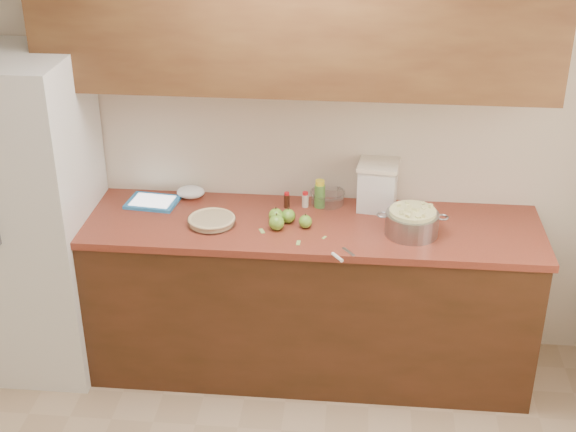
# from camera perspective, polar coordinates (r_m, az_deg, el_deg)

# --- Properties ---
(room_shell) EXTENTS (3.60, 3.60, 3.60)m
(room_shell) POSITION_cam_1_polar(r_m,az_deg,el_deg) (2.79, -2.54, -7.29)
(room_shell) COLOR tan
(room_shell) RESTS_ON ground
(counter_run) EXTENTS (2.64, 0.68, 0.92)m
(counter_run) POSITION_cam_1_polar(r_m,az_deg,el_deg) (4.47, 0.23, -5.67)
(counter_run) COLOR #462313
(counter_run) RESTS_ON ground
(upper_cabinets) EXTENTS (2.60, 0.34, 0.70)m
(upper_cabinets) POSITION_cam_1_polar(r_m,az_deg,el_deg) (4.03, 0.48, 13.73)
(upper_cabinets) COLOR brown
(upper_cabinets) RESTS_ON room_shell
(fridge) EXTENTS (0.70, 0.70, 1.80)m
(fridge) POSITION_cam_1_polar(r_m,az_deg,el_deg) (4.57, -18.09, -0.04)
(fridge) COLOR silver
(fridge) RESTS_ON ground
(pie) EXTENTS (0.26, 0.26, 0.04)m
(pie) POSITION_cam_1_polar(r_m,az_deg,el_deg) (4.23, -5.45, -0.33)
(pie) COLOR silver
(pie) RESTS_ON counter_run
(colander) EXTENTS (0.37, 0.27, 0.14)m
(colander) POSITION_cam_1_polar(r_m,az_deg,el_deg) (4.15, 8.80, -0.44)
(colander) COLOR gray
(colander) RESTS_ON counter_run
(flour_canister) EXTENTS (0.24, 0.24, 0.26)m
(flour_canister) POSITION_cam_1_polar(r_m,az_deg,el_deg) (4.37, 6.40, 2.20)
(flour_canister) COLOR white
(flour_canister) RESTS_ON counter_run
(tablet) EXTENTS (0.29, 0.24, 0.02)m
(tablet) POSITION_cam_1_polar(r_m,az_deg,el_deg) (4.50, -9.61, 0.99)
(tablet) COLOR #2A81CC
(tablet) RESTS_ON counter_run
(paring_knife) EXTENTS (0.12, 0.15, 0.02)m
(paring_knife) POSITION_cam_1_polar(r_m,az_deg,el_deg) (3.91, 3.64, -2.88)
(paring_knife) COLOR gray
(paring_knife) RESTS_ON counter_run
(lemon_bottle) EXTENTS (0.06, 0.06, 0.16)m
(lemon_bottle) POSITION_cam_1_polar(r_m,az_deg,el_deg) (4.38, 2.27, 1.56)
(lemon_bottle) COLOR #4C8C38
(lemon_bottle) RESTS_ON counter_run
(cinnamon_shaker) EXTENTS (0.04, 0.04, 0.09)m
(cinnamon_shaker) POSITION_cam_1_polar(r_m,az_deg,el_deg) (4.39, 1.23, 1.17)
(cinnamon_shaker) COLOR beige
(cinnamon_shaker) RESTS_ON counter_run
(vanilla_bottle) EXTENTS (0.03, 0.03, 0.09)m
(vanilla_bottle) POSITION_cam_1_polar(r_m,az_deg,el_deg) (4.38, -0.09, 1.14)
(vanilla_bottle) COLOR black
(vanilla_bottle) RESTS_ON counter_run
(mixing_bowl) EXTENTS (0.19, 0.19, 0.07)m
(mixing_bowl) POSITION_cam_1_polar(r_m,az_deg,el_deg) (4.44, 2.84, 1.38)
(mixing_bowl) COLOR silver
(mixing_bowl) RESTS_ON counter_run
(paper_towel) EXTENTS (0.16, 0.14, 0.07)m
(paper_towel) POSITION_cam_1_polar(r_m,az_deg,el_deg) (4.54, -6.93, 1.70)
(paper_towel) COLOR white
(paper_towel) RESTS_ON counter_run
(apple_left) EXTENTS (0.08, 0.08, 0.09)m
(apple_left) POSITION_cam_1_polar(r_m,az_deg,el_deg) (4.22, -0.86, 0.03)
(apple_left) COLOR #68A02C
(apple_left) RESTS_ON counter_run
(apple_center) EXTENTS (0.08, 0.08, 0.09)m
(apple_center) POSITION_cam_1_polar(r_m,az_deg,el_deg) (4.22, 0.02, 0.00)
(apple_center) COLOR #68A02C
(apple_center) RESTS_ON counter_run
(apple_front) EXTENTS (0.08, 0.08, 0.09)m
(apple_front) POSITION_cam_1_polar(r_m,az_deg,el_deg) (4.15, -0.82, -0.46)
(apple_front) COLOR #68A02C
(apple_front) RESTS_ON counter_run
(apple_extra) EXTENTS (0.07, 0.07, 0.08)m
(apple_extra) POSITION_cam_1_polar(r_m,az_deg,el_deg) (4.17, 1.25, -0.40)
(apple_extra) COLOR #68A02C
(apple_extra) RESTS_ON counter_run
(peel_a) EXTENTS (0.02, 0.05, 0.00)m
(peel_a) POSITION_cam_1_polar(r_m,az_deg,el_deg) (4.04, 0.74, -1.92)
(peel_a) COLOR #9DC560
(peel_a) RESTS_ON counter_run
(peel_b) EXTENTS (0.03, 0.03, 0.00)m
(peel_b) POSITION_cam_1_polar(r_m,az_deg,el_deg) (4.09, 2.59, -1.54)
(peel_b) COLOR #9DC560
(peel_b) RESTS_ON counter_run
(peel_c) EXTENTS (0.04, 0.06, 0.00)m
(peel_c) POSITION_cam_1_polar(r_m,az_deg,el_deg) (4.15, -1.87, -1.07)
(peel_c) COLOR #9DC560
(peel_c) RESTS_ON counter_run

